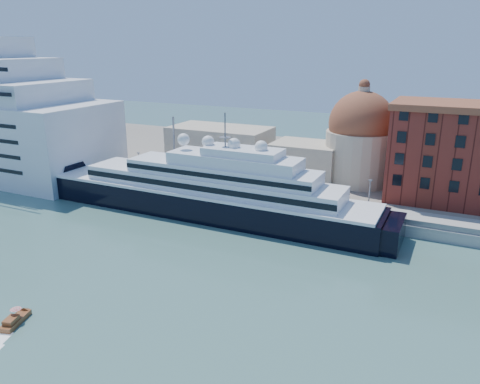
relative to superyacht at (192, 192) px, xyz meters
The scene contains 9 objects.
ground 25.19m from the superyacht, 68.48° to the right, with size 400.00×400.00×0.00m, color #3D6967.
quay 14.70m from the superyacht, 50.51° to the left, with size 180.00×10.00×2.50m, color gray.
land 52.93m from the superyacht, 80.11° to the left, with size 260.00×72.00×2.00m, color slate.
quay_fence 11.29m from the superyacht, 35.66° to the left, with size 180.00×0.10×1.20m, color slate.
superyacht is the anchor object (origin of this frame).
service_barge 47.64m from the superyacht, behind, with size 11.25×6.08×2.41m.
water_taxi 50.91m from the superyacht, 88.41° to the right, with size 3.23×5.55×2.50m.
church 38.49m from the superyacht, 66.00° to the left, with size 66.00×18.00×25.50m.
lamp_posts 11.14m from the superyacht, 111.23° to the left, with size 120.80×2.40×18.00m.
Camera 1 is at (45.89, -65.85, 37.81)m, focal length 35.00 mm.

